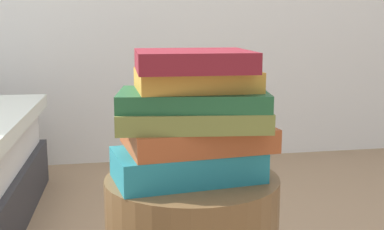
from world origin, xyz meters
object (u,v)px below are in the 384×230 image
(book_teal, at_px, (187,165))
(book_olive, at_px, (194,116))
(book_rust, at_px, (196,136))
(book_forest, at_px, (191,99))
(book_maroon, at_px, (193,61))
(book_ochre, at_px, (196,80))

(book_teal, height_order, book_olive, book_olive)
(book_rust, distance_m, book_forest, 0.08)
(book_rust, relative_size, book_olive, 0.97)
(book_olive, relative_size, book_maroon, 1.33)
(book_rust, bearing_deg, book_maroon, -124.75)
(book_forest, bearing_deg, book_teal, -151.92)
(book_teal, xyz_separation_m, book_forest, (0.01, 0.00, 0.13))
(book_rust, distance_m, book_olive, 0.04)
(book_forest, relative_size, book_maroon, 1.32)
(book_forest, distance_m, book_maroon, 0.08)
(book_teal, relative_size, book_forest, 0.99)
(book_maroon, bearing_deg, book_olive, 69.10)
(book_olive, distance_m, book_maroon, 0.11)
(book_teal, bearing_deg, book_forest, 11.59)
(book_ochre, xyz_separation_m, book_maroon, (-0.01, -0.02, 0.04))
(book_olive, xyz_separation_m, book_ochre, (0.00, 0.01, 0.07))
(book_rust, height_order, book_forest, book_forest)
(book_teal, relative_size, book_rust, 1.02)
(book_forest, bearing_deg, book_olive, 61.54)
(book_rust, xyz_separation_m, book_maroon, (-0.01, -0.02, 0.16))
(book_teal, height_order, book_ochre, book_ochre)
(book_teal, bearing_deg, book_olive, 32.44)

